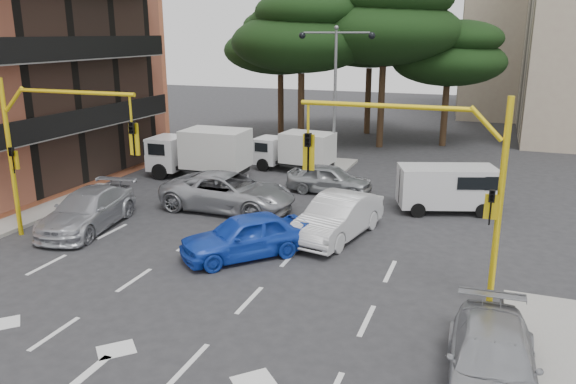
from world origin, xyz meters
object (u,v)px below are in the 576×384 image
object	(u,v)px
box_truck_b	(294,151)
car_silver_parked	(492,362)
signal_mast_right	(434,170)
signal_mast_left	(46,139)
street_lamp_center	(335,74)
car_blue_compact	(245,236)
box_truck_a	(199,154)
car_silver_wagon	(88,210)
car_silver_cross_a	(228,192)
car_white_hatch	(337,217)
van_white	(446,189)
car_silver_cross_b	(330,179)

from	to	relation	value
box_truck_b	car_silver_parked	bearing A→B (deg)	-142.93
signal_mast_right	car_silver_parked	size ratio (longest dim) A/B	1.27
signal_mast_left	street_lamp_center	world-z (taller)	street_lamp_center
car_blue_compact	box_truck_a	world-z (taller)	box_truck_a
car_silver_wagon	car_silver_cross_a	distance (m)	5.88
car_silver_cross_a	box_truck_a	world-z (taller)	box_truck_a
signal_mast_right	signal_mast_left	xyz separation A→B (m)	(-13.61, 0.00, 0.00)
car_white_hatch	car_silver_cross_a	size ratio (longest dim) A/B	0.84
box_truck_b	street_lamp_center	bearing A→B (deg)	-71.40
signal_mast_right	street_lamp_center	distance (m)	15.65
box_truck_a	car_silver_wagon	bearing A→B (deg)	176.58
car_silver_cross_a	signal_mast_left	bearing A→B (deg)	142.65
signal_mast_right	car_white_hatch	bearing A→B (deg)	133.64
van_white	box_truck_a	distance (m)	13.00
car_white_hatch	box_truck_a	size ratio (longest dim) A/B	0.91
car_silver_cross_b	car_silver_parked	size ratio (longest dim) A/B	0.88
car_silver_cross_b	box_truck_a	xyz separation A→B (m)	(-7.35, 0.39, 0.64)
van_white	box_truck_b	size ratio (longest dim) A/B	0.90
car_silver_cross_b	box_truck_b	size ratio (longest dim) A/B	0.91
car_silver_cross_b	car_white_hatch	bearing A→B (deg)	-159.49
signal_mast_right	car_white_hatch	size ratio (longest dim) A/B	1.21
car_silver_cross_b	van_white	size ratio (longest dim) A/B	1.02
car_silver_cross_a	car_silver_parked	distance (m)	14.78
signal_mast_right	box_truck_a	size ratio (longest dim) A/B	1.10
signal_mast_right	signal_mast_left	size ratio (longest dim) A/B	1.00
street_lamp_center	box_truck_a	bearing A→B (deg)	-149.02
car_white_hatch	box_truck_a	xyz separation A→B (m)	(-9.35, 6.21, 0.53)
car_white_hatch	car_silver_cross_b	distance (m)	6.16
signal_mast_left	box_truck_b	world-z (taller)	signal_mast_left
car_silver_wagon	van_white	world-z (taller)	van_white
signal_mast_left	car_silver_cross_a	bearing A→B (deg)	52.28
signal_mast_left	car_silver_parked	distance (m)	16.35
car_white_hatch	car_silver_cross_a	world-z (taller)	car_silver_cross_a
street_lamp_center	car_silver_cross_a	distance (m)	9.83
street_lamp_center	car_white_hatch	distance (m)	11.43
box_truck_a	car_silver_parked	bearing A→B (deg)	-135.10
car_white_hatch	signal_mast_right	bearing A→B (deg)	-35.06
signal_mast_left	car_white_hatch	distance (m)	11.02
box_truck_a	signal_mast_left	bearing A→B (deg)	175.81
street_lamp_center	car_silver_cross_a	bearing A→B (deg)	-106.19
signal_mast_right	box_truck_b	world-z (taller)	signal_mast_right
signal_mast_right	van_white	distance (m)	9.24
signal_mast_left	street_lamp_center	distance (m)	15.65
car_silver_cross_a	car_silver_cross_b	size ratio (longest dim) A/B	1.42
signal_mast_left	van_white	world-z (taller)	signal_mast_left
signal_mast_left	van_white	distance (m)	16.26
signal_mast_right	box_truck_b	xyz separation A→B (m)	(-8.96, 13.50, -2.76)
car_silver_parked	car_blue_compact	bearing A→B (deg)	145.85
signal_mast_left	car_white_hatch	size ratio (longest dim) A/B	1.21
signal_mast_left	car_blue_compact	size ratio (longest dim) A/B	1.33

